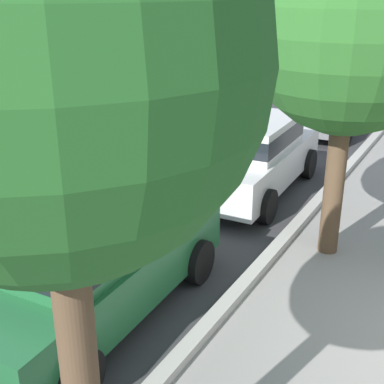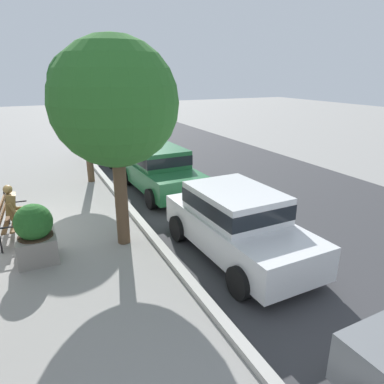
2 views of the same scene
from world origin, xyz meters
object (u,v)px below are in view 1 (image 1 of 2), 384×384
object	(u,v)px
parked_car_white	(250,152)
parked_car_grey	(329,101)
street_tree_down_street	(350,35)
street_tree_near_bench	(49,65)
parked_car_green	(87,258)

from	to	relation	value
parked_car_white	parked_car_grey	bearing A→B (deg)	0.00
street_tree_down_street	parked_car_white	world-z (taller)	street_tree_down_street
parked_car_white	street_tree_near_bench	bearing A→B (deg)	-164.91
street_tree_near_bench	parked_car_white	world-z (taller)	street_tree_near_bench
street_tree_down_street	parked_car_white	xyz separation A→B (m)	(1.72, 2.16, -2.51)
parked_car_green	parked_car_grey	xyz separation A→B (m)	(10.60, 0.00, 0.00)
parked_car_green	parked_car_grey	distance (m)	10.60
street_tree_down_street	parked_car_grey	distance (m)	8.04
parked_car_grey	parked_car_white	bearing A→B (deg)	180.00
parked_car_green	street_tree_near_bench	bearing A→B (deg)	-139.39
street_tree_near_bench	parked_car_grey	distance (m)	13.34
street_tree_down_street	parked_car_white	size ratio (longest dim) A/B	1.15
street_tree_near_bench	parked_car_green	xyz separation A→B (m)	(2.29, 1.96, -2.78)
street_tree_near_bench	parked_car_grey	size ratio (longest dim) A/B	1.16
street_tree_down_street	parked_car_grey	world-z (taller)	street_tree_down_street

